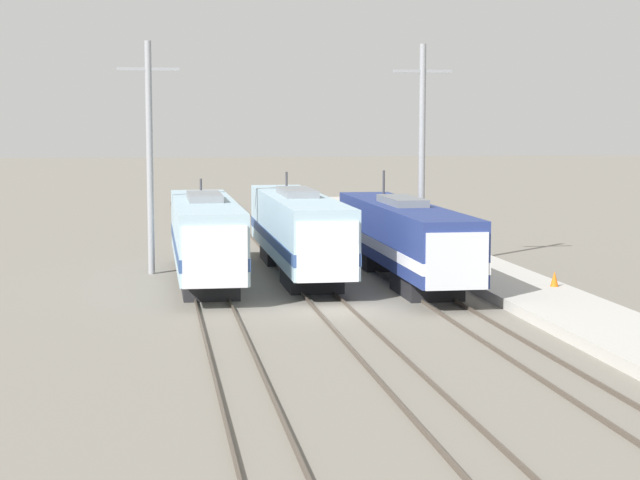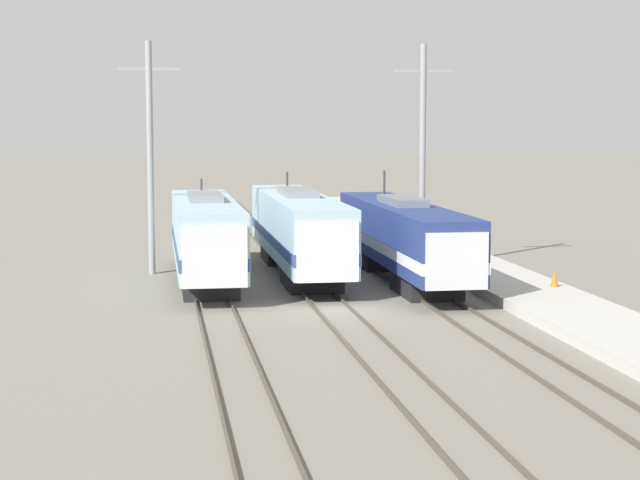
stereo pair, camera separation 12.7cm
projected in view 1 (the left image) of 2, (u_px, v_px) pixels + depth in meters
ground_plane at (333, 311)px, 43.04m from camera, size 400.00×400.00×0.00m
rail_pair_far_left at (216, 312)px, 42.31m from camera, size 1.51×120.00×0.15m
rail_pair_center at (333, 309)px, 43.03m from camera, size 1.51×120.00×0.15m
rail_pair_far_right at (446, 306)px, 43.76m from camera, size 1.51×120.00×0.15m
locomotive_far_left at (205, 237)px, 50.18m from camera, size 2.87×16.45×4.74m
locomotive_center at (298, 231)px, 52.93m from camera, size 2.87×19.02×4.93m
locomotive_far_right at (404, 238)px, 50.89m from camera, size 2.81×18.96×5.10m
catenary_tower_left at (150, 153)px, 52.96m from camera, size 3.06×0.33×11.55m
catenary_tower_right at (422, 152)px, 55.10m from camera, size 3.06×0.33×11.55m
platform at (544, 300)px, 44.39m from camera, size 4.00×120.00×0.44m
traffic_cone at (554, 279)px, 46.47m from camera, size 0.36×0.36×0.68m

